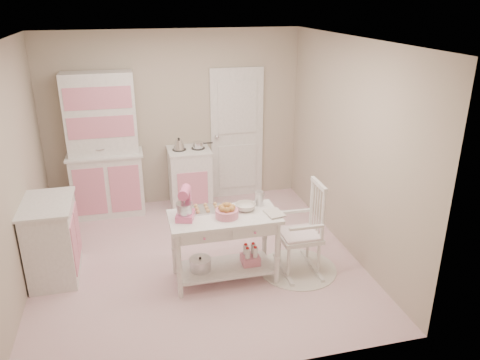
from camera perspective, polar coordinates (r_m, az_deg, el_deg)
The scene contains 14 objects.
room_shell at distance 5.19m, azimuth -5.80°, elevation 6.05°, with size 3.84×3.84×2.62m.
door at distance 7.30m, azimuth -0.38°, elevation 5.62°, with size 0.82×0.05×2.04m, color white.
hutch at distance 6.91m, azimuth -16.28°, elevation 4.00°, with size 1.06×0.50×2.08m, color white.
stove at distance 7.10m, azimuth -6.12°, elevation 0.25°, with size 0.62×0.57×0.92m, color white.
base_cabinet at distance 5.73m, azimuth -21.92°, elevation -6.74°, with size 0.54×0.84×0.92m, color white.
lace_rug at distance 5.69m, azimuth 7.03°, elevation -10.68°, with size 0.92×0.92×0.01m, color white.
rocking_chair at distance 5.42m, azimuth 7.29°, elevation -5.81°, with size 0.48×0.72×1.10m, color white.
work_table at distance 5.29m, azimuth -1.89°, elevation -8.23°, with size 1.20×0.60×0.80m, color white.
stand_mixer at distance 4.98m, azimuth -6.75°, elevation -2.95°, with size 0.20×0.28×0.34m, color pink.
cookie_tray at distance 5.23m, azimuth -3.97°, elevation -3.57°, with size 0.34×0.24×0.02m, color silver.
bread_basket at distance 5.04m, azimuth -1.61°, elevation -4.08°, with size 0.25×0.25×0.09m, color pink.
mixing_bowl at distance 5.21m, azimuth 0.67°, elevation -3.29°, with size 0.23×0.23×0.07m, color silver.
metal_pitcher at distance 5.30m, azimuth 2.34°, elevation -2.26°, with size 0.10×0.10×0.17m, color silver.
recipe_book at distance 5.09m, azimuth 3.31°, elevation -4.25°, with size 0.18×0.24×0.02m, color silver.
Camera 1 is at (-0.69, -4.95, 3.03)m, focal length 35.00 mm.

